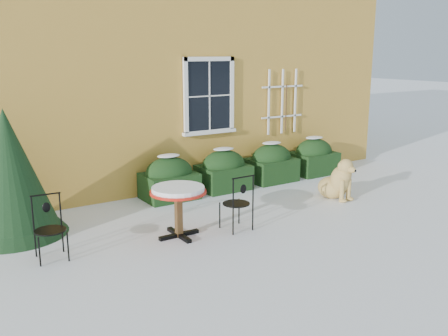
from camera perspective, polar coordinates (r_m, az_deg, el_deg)
ground at (r=8.24m, az=3.84°, el=-7.44°), size 80.00×80.00×0.00m
house at (r=13.95m, az=-14.03°, el=14.12°), size 12.40×8.40×6.40m
hedge_row at (r=11.03m, az=2.78°, el=0.09°), size 4.95×0.80×0.91m
evergreen_shrub at (r=8.62m, az=-23.26°, el=-1.83°), size 1.70×1.70×2.05m
bistro_table at (r=7.89m, az=-5.26°, el=-3.12°), size 0.89×0.89×0.83m
patio_chair_near at (r=8.23m, az=1.57°, el=-3.95°), size 0.45×0.45×0.95m
patio_chair_far at (r=7.54m, az=-19.31°, el=-6.44°), size 0.45×0.44×0.92m
dog at (r=10.25m, az=12.86°, el=-1.55°), size 0.59×0.98×0.87m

